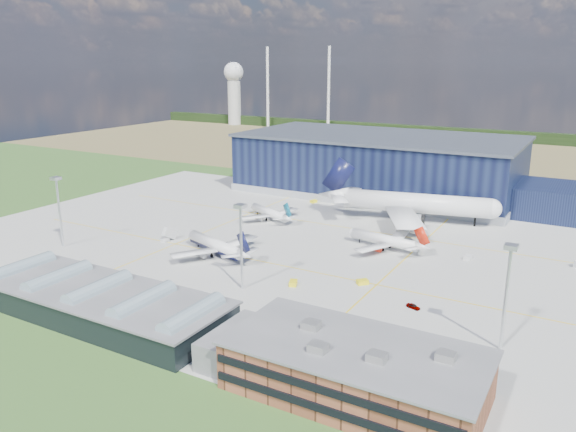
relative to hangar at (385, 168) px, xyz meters
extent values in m
plane|color=#2F541F|center=(-2.81, -94.80, -11.62)|extent=(600.00, 600.00, 0.00)
cube|color=#AEAEA9|center=(-2.81, -84.80, -11.59)|extent=(220.00, 160.00, 0.06)
cube|color=yellow|center=(-2.81, -104.80, -11.54)|extent=(180.00, 0.40, 0.02)
cube|color=yellow|center=(-2.81, -59.80, -11.54)|extent=(180.00, 0.40, 0.02)
cube|color=yellow|center=(-32.81, -84.80, -11.54)|extent=(0.40, 120.00, 0.02)
cube|color=yellow|center=(37.19, -84.80, -11.54)|extent=(0.40, 120.00, 0.02)
cube|color=olive|center=(-2.81, 125.20, -11.62)|extent=(600.00, 220.00, 0.01)
cube|color=black|center=(-2.81, 205.20, -7.62)|extent=(600.00, 8.00, 8.00)
cylinder|color=white|center=(-182.81, 195.20, 23.38)|extent=(2.40, 2.40, 70.00)
cylinder|color=white|center=(-122.81, 195.20, 23.38)|extent=(2.40, 2.40, 70.00)
cylinder|color=silver|center=(-222.81, 200.20, 8.38)|extent=(12.00, 12.00, 40.00)
sphere|color=white|center=(-222.81, 200.20, 36.38)|extent=(18.00, 18.00, 18.00)
cube|color=black|center=(-2.81, 0.20, 0.88)|extent=(120.00, 60.00, 25.00)
cube|color=#979CA5|center=(-2.81, 0.20, -10.02)|extent=(121.00, 61.00, 3.20)
cube|color=#474D59|center=(-2.81, 0.20, 13.88)|extent=(122.00, 62.00, 1.20)
cube|color=black|center=(69.19, -4.80, -5.62)|extent=(24.00, 30.00, 12.00)
cube|color=brown|center=(52.19, -154.80, -7.12)|extent=(45.00, 22.00, 9.00)
cube|color=#5E5E63|center=(52.19, -154.80, -2.42)|extent=(46.00, 23.00, 0.50)
cube|color=black|center=(52.19, -166.00, -8.62)|extent=(44.00, 0.40, 1.40)
cube|color=black|center=(52.19, -166.00, -5.12)|extent=(44.00, 0.40, 1.40)
cube|color=black|center=(52.19, -143.60, -8.62)|extent=(44.00, 0.40, 1.40)
cube|color=black|center=(52.19, -143.60, -5.12)|extent=(44.00, 0.40, 1.40)
cube|color=#A4A39F|center=(42.19, -152.80, -1.52)|extent=(3.20, 2.60, 1.60)
cube|color=#A4A39F|center=(57.19, -157.80, -1.52)|extent=(3.20, 2.60, 1.60)
cube|color=#A4A39F|center=(67.19, -151.80, -1.52)|extent=(3.20, 2.60, 1.60)
cube|color=#A4A39F|center=(47.19, -159.80, -1.52)|extent=(3.20, 2.60, 1.60)
cube|color=black|center=(-12.81, -154.80, -8.62)|extent=(65.00, 22.00, 6.00)
cube|color=#5E5E63|center=(-12.81, -154.80, -5.42)|extent=(66.00, 23.00, 0.50)
cube|color=#5E5E63|center=(27.19, -154.80, -8.62)|extent=(10.00, 18.00, 6.00)
cylinder|color=#8CA2AD|center=(-40.81, -154.80, -5.22)|extent=(4.40, 18.00, 4.40)
cylinder|color=#8CA2AD|center=(-26.81, -154.80, -5.22)|extent=(4.40, 18.00, 4.40)
cylinder|color=#8CA2AD|center=(-12.81, -154.80, -5.22)|extent=(4.40, 18.00, 4.40)
cylinder|color=#8CA2AD|center=(1.19, -154.80, -5.22)|extent=(4.40, 18.00, 4.40)
cylinder|color=#8CA2AD|center=(15.19, -154.80, -5.22)|extent=(4.40, 18.00, 4.40)
cylinder|color=silver|center=(-62.81, -124.80, -0.62)|extent=(0.70, 0.70, 22.00)
cube|color=silver|center=(-62.81, -124.80, 10.88)|extent=(2.60, 2.60, 1.00)
cylinder|color=silver|center=(7.19, -124.80, -0.62)|extent=(0.70, 0.70, 22.00)
cube|color=silver|center=(7.19, -124.80, 10.88)|extent=(2.60, 2.60, 1.00)
cylinder|color=silver|center=(72.19, -124.80, -0.62)|extent=(0.70, 0.70, 22.00)
cube|color=silver|center=(72.19, -124.80, 10.88)|extent=(2.60, 2.60, 1.00)
cube|color=yellow|center=(17.85, -116.25, -10.96)|extent=(2.94, 3.66, 1.32)
cube|color=yellow|center=(33.68, -106.36, -10.96)|extent=(3.56, 3.57, 1.31)
cube|color=silver|center=(6.09, -137.66, -10.30)|extent=(6.43, 3.79, 2.63)
cube|color=silver|center=(53.89, -72.14, -10.96)|extent=(2.41, 3.28, 1.32)
cube|color=yellow|center=(-19.01, -32.80, -10.99)|extent=(2.63, 3.28, 1.24)
cube|color=silver|center=(-29.59, -58.28, -10.92)|extent=(3.73, 3.07, 1.39)
cube|color=silver|center=(39.73, -140.80, -10.29)|extent=(6.10, 4.38, 2.65)
cube|color=silver|center=(-37.37, -102.35, -10.13)|extent=(2.93, 4.95, 2.96)
imported|color=#99999E|center=(50.32, -114.51, -11.01)|extent=(3.84, 2.49, 1.22)
imported|color=#99999E|center=(-19.02, -142.80, -10.98)|extent=(4.11, 2.73, 1.28)
camera|label=1|loc=(86.10, -238.29, 46.44)|focal=35.00mm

